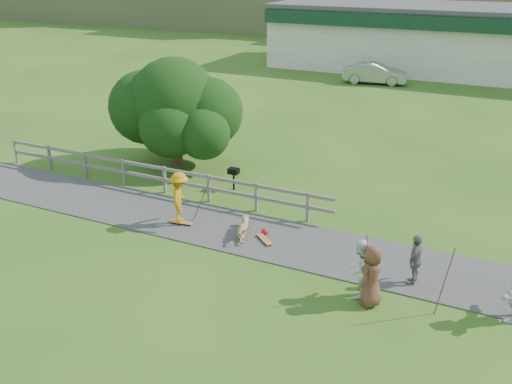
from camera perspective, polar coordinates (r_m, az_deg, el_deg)
ground at (r=18.32m, az=-4.50°, el=-5.75°), size 260.00×260.00×0.00m
path at (r=19.47m, az=-2.28°, el=-3.83°), size 34.00×3.00×0.04m
fence at (r=22.89m, az=-10.42°, el=1.86°), size 15.05×0.10×1.10m
strip_mall at (r=49.34m, az=21.38°, el=13.97°), size 32.50×10.75×5.10m
skater_rider at (r=19.67m, az=-7.62°, el=-0.86°), size 1.17×1.36×1.83m
skater_fallen at (r=19.00m, az=-1.21°, el=-3.58°), size 1.66×0.92×0.59m
spectator_a at (r=15.75m, az=10.30°, el=-7.57°), size 0.78×0.93×1.70m
spectator_b at (r=16.72m, az=15.66°, el=-6.55°), size 0.44×0.92×1.53m
spectator_c at (r=15.45m, az=11.51°, el=-8.24°), size 0.81×0.99×1.74m
car_silver at (r=43.29m, az=11.82°, el=11.54°), size 4.75×2.30×1.50m
tree at (r=25.41m, az=-8.08°, el=6.98°), size 6.20×6.20×3.88m
bbq at (r=22.68m, az=-2.24°, el=1.30°), size 0.42×0.32×0.90m
longboard_rider at (r=20.02m, az=-7.49°, el=-3.13°), size 0.91×0.35×0.10m
longboard_fallen at (r=18.72m, az=0.85°, el=-4.85°), size 0.82×0.74×0.10m
helmet at (r=19.12m, az=0.88°, el=-3.99°), size 0.24×0.24×0.24m
pole_rider at (r=19.67m, az=-5.52°, el=-0.70°), size 0.03×0.03×1.87m
pole_spec_left at (r=15.57m, az=11.11°, el=-7.45°), size 0.03×0.03×1.97m
pole_spec_right at (r=15.41m, az=18.33°, el=-8.49°), size 0.03×0.03×2.02m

